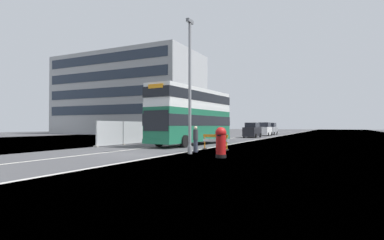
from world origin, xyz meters
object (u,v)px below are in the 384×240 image
at_px(car_oncoming_near, 252,130).
at_px(car_receding_mid, 265,130).
at_px(red_pillar_postbox, 221,141).
at_px(roadworks_barrier, 215,140).
at_px(lamppost_foreground, 190,90).
at_px(car_receding_far, 271,129).
at_px(pedestrian_at_kerb, 196,139).
at_px(double_decker_bus, 193,115).

bearing_deg(car_oncoming_near, car_receding_mid, 90.97).
relative_size(red_pillar_postbox, car_oncoming_near, 0.37).
height_order(roadworks_barrier, car_receding_mid, car_receding_mid).
distance_m(lamppost_foreground, red_pillar_postbox, 4.12).
distance_m(roadworks_barrier, car_receding_mid, 32.90).
xyz_separation_m(car_receding_mid, car_receding_far, (-0.27, 6.49, 0.00)).
bearing_deg(pedestrian_at_kerb, double_decker_bus, 117.24).
bearing_deg(car_receding_mid, double_decker_bus, -90.68).
xyz_separation_m(double_decker_bus, roadworks_barrier, (4.07, -4.64, -1.99)).
relative_size(double_decker_bus, red_pillar_postbox, 6.97).
xyz_separation_m(roadworks_barrier, pedestrian_at_kerb, (-0.48, -2.34, 0.15)).
distance_m(lamppost_foreground, car_receding_mid, 36.56).
distance_m(double_decker_bus, red_pillar_postbox, 11.52).
xyz_separation_m(lamppost_foreground, red_pillar_postbox, (2.50, -1.24, -3.02)).
relative_size(red_pillar_postbox, car_receding_mid, 0.39).
relative_size(lamppost_foreground, car_oncoming_near, 1.87).
xyz_separation_m(red_pillar_postbox, car_receding_far, (-6.24, 44.01, 0.16)).
distance_m(lamppost_foreground, pedestrian_at_kerb, 3.33).
relative_size(car_oncoming_near, pedestrian_at_kerb, 2.60).
bearing_deg(double_decker_bus, red_pillar_postbox, -56.39).
height_order(car_oncoming_near, pedestrian_at_kerb, car_oncoming_near).
relative_size(car_oncoming_near, car_receding_mid, 1.04).
distance_m(lamppost_foreground, car_receding_far, 43.03).
bearing_deg(red_pillar_postbox, car_receding_far, 98.07).
height_order(red_pillar_postbox, car_receding_mid, car_receding_mid).
distance_m(red_pillar_postbox, pedestrian_at_kerb, 3.69).
distance_m(double_decker_bus, car_receding_far, 34.57).
relative_size(car_receding_mid, car_receding_far, 0.97).
xyz_separation_m(lamppost_foreground, car_oncoming_near, (-3.32, 27.34, -2.90)).
bearing_deg(red_pillar_postbox, pedestrian_at_kerb, 137.26).
bearing_deg(double_decker_bus, pedestrian_at_kerb, -62.76).
relative_size(double_decker_bus, roadworks_barrier, 6.01).
relative_size(lamppost_foreground, car_receding_far, 1.90).
xyz_separation_m(roadworks_barrier, car_oncoming_near, (-3.58, 23.74, 0.32)).
bearing_deg(lamppost_foreground, red_pillar_postbox, -26.39).
relative_size(car_oncoming_near, car_receding_far, 1.01).
relative_size(red_pillar_postbox, pedestrian_at_kerb, 0.97).
distance_m(red_pillar_postbox, car_receding_far, 44.46).
distance_m(roadworks_barrier, car_receding_far, 39.38).
bearing_deg(roadworks_barrier, pedestrian_at_kerb, -101.51).
relative_size(car_receding_mid, pedestrian_at_kerb, 2.50).
height_order(car_receding_mid, pedestrian_at_kerb, car_receding_mid).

